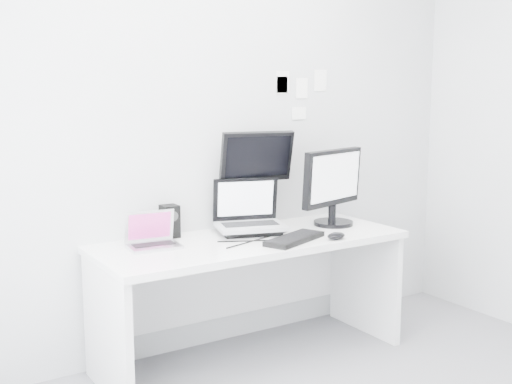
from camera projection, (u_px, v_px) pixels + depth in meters
back_wall at (220, 127)px, 3.89m from camera, size 3.60×0.00×3.60m
desk at (251, 299)px, 3.75m from camera, size 1.80×0.70×0.73m
macbook at (154, 229)px, 3.45m from camera, size 0.29×0.23×0.20m
speaker at (170, 221)px, 3.70m from camera, size 0.10×0.10×0.19m
dell_laptop at (251, 206)px, 3.78m from camera, size 0.47×0.41×0.33m
rear_monitor at (256, 179)px, 3.92m from camera, size 0.47×0.24×0.61m
samsung_monitor at (334, 186)px, 4.01m from camera, size 0.59×0.39×0.49m
keyboard at (295, 239)px, 3.62m from camera, size 0.44×0.30×0.03m
mouse at (336, 236)px, 3.66m from camera, size 0.14×0.10×0.04m
wall_note_0 at (283, 82)px, 4.07m from camera, size 0.10×0.00×0.14m
wall_note_1 at (302, 88)px, 4.16m from camera, size 0.09×0.00×0.13m
wall_note_2 at (320, 81)px, 4.23m from camera, size 0.10×0.00×0.14m
wall_note_3 at (299, 113)px, 4.18m from camera, size 0.11×0.00×0.08m
wall_note_4 at (282, 85)px, 4.08m from camera, size 0.08×0.00×0.11m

